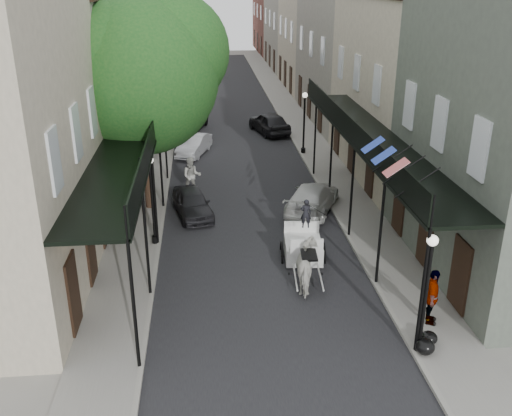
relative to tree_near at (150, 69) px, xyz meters
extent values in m
plane|color=gray|center=(4.20, -10.18, -6.49)|extent=(140.00, 140.00, 0.00)
cube|color=black|center=(4.20, 9.82, -6.48)|extent=(8.00, 90.00, 0.01)
cube|color=gray|center=(-0.80, 9.82, -6.43)|extent=(2.20, 90.00, 0.12)
cube|color=gray|center=(9.20, 9.82, -6.43)|extent=(2.20, 90.00, 0.12)
cube|color=beige|center=(-4.40, 19.82, -1.24)|extent=(5.00, 80.00, 10.50)
cube|color=gray|center=(12.80, 19.82, -1.24)|extent=(5.00, 80.00, 10.50)
cube|color=black|center=(-0.80, -3.18, -2.49)|extent=(2.20, 18.00, 0.12)
cube|color=black|center=(0.25, -3.18, -1.99)|extent=(0.06, 18.00, 1.00)
cylinder|color=black|center=(0.20, -12.18, -4.37)|extent=(0.10, 0.10, 4.00)
cylinder|color=black|center=(0.20, -4.18, -4.37)|extent=(0.10, 0.10, 4.00)
cylinder|color=black|center=(0.20, 3.82, -4.37)|extent=(0.10, 0.10, 4.00)
cube|color=black|center=(9.20, -3.18, -2.49)|extent=(2.20, 18.00, 0.12)
cube|color=black|center=(8.15, -3.18, -1.99)|extent=(0.06, 18.00, 1.00)
cylinder|color=black|center=(8.20, -12.18, -4.37)|extent=(0.10, 0.10, 4.00)
cylinder|color=black|center=(8.20, -4.18, -4.37)|extent=(0.10, 0.10, 4.00)
cylinder|color=black|center=(8.20, 3.82, -4.37)|extent=(0.10, 0.10, 4.00)
cylinder|color=#382619|center=(-0.40, -0.18, -3.57)|extent=(0.44, 0.44, 5.60)
sphere|color=#17491A|center=(-0.40, -0.18, -0.29)|extent=(6.80, 6.80, 6.80)
sphere|color=#17491A|center=(0.96, 0.42, 0.71)|extent=(5.10, 5.10, 5.10)
cylinder|color=#382619|center=(-0.40, 13.82, -3.85)|extent=(0.44, 0.44, 5.04)
sphere|color=#17491A|center=(-0.40, 13.82, -0.91)|extent=(6.00, 6.00, 6.00)
sphere|color=#17491A|center=(0.80, 14.42, -0.01)|extent=(4.50, 4.50, 4.50)
cylinder|color=black|center=(8.30, -12.18, -6.22)|extent=(0.28, 0.28, 0.30)
cylinder|color=black|center=(8.30, -12.18, -4.67)|extent=(0.12, 0.12, 3.40)
sphere|color=white|center=(8.30, -12.18, -2.82)|extent=(0.32, 0.32, 0.32)
cylinder|color=black|center=(0.10, -4.18, -6.22)|extent=(0.28, 0.28, 0.30)
cylinder|color=black|center=(0.10, -4.18, -4.67)|extent=(0.12, 0.12, 3.40)
sphere|color=white|center=(0.10, -4.18, -2.82)|extent=(0.32, 0.32, 0.32)
cylinder|color=black|center=(8.30, 7.82, -6.22)|extent=(0.28, 0.28, 0.30)
cylinder|color=black|center=(8.30, 7.82, -4.67)|extent=(0.12, 0.12, 3.40)
sphere|color=white|center=(8.30, 7.82, -2.82)|extent=(0.32, 0.32, 0.32)
imported|color=silver|center=(5.74, -8.14, -5.67)|extent=(1.04, 2.01, 1.64)
torus|color=black|center=(5.16, -5.19, -5.87)|extent=(0.19, 1.29, 1.29)
torus|color=black|center=(6.79, -5.32, -5.87)|extent=(0.19, 1.29, 1.29)
torus|color=black|center=(5.25, -6.60, -6.17)|extent=(0.12, 0.67, 0.67)
torus|color=black|center=(6.48, -6.70, -6.17)|extent=(0.12, 0.67, 0.67)
cube|color=white|center=(5.96, -5.46, -5.44)|extent=(1.54, 1.90, 0.70)
cube|color=white|center=(5.88, -6.50, -4.94)|extent=(1.24, 0.64, 0.12)
cube|color=white|center=(5.86, -6.75, -4.65)|extent=(1.20, 0.20, 0.50)
imported|color=black|center=(5.88, -6.50, -4.32)|extent=(0.43, 0.30, 1.12)
imported|color=#B2B1A8|center=(1.56, 1.57, -5.52)|extent=(0.97, 0.77, 1.94)
imported|color=gray|center=(-1.60, 2.07, -5.58)|extent=(1.17, 1.03, 1.58)
imported|color=gray|center=(9.12, -10.84, -5.44)|extent=(0.82, 1.18, 1.86)
imported|color=black|center=(1.60, -1.18, -5.87)|extent=(2.19, 3.84, 1.23)
imported|color=#A6A7AC|center=(1.60, 8.45, -5.88)|extent=(2.34, 3.89, 1.21)
imported|color=black|center=(0.86, 14.05, -5.74)|extent=(3.67, 5.82, 1.50)
imported|color=silver|center=(7.16, -1.18, -5.83)|extent=(3.54, 4.91, 1.32)
imported|color=black|center=(6.80, 13.11, -5.74)|extent=(2.89, 4.71, 1.50)
ellipsoid|color=black|center=(8.40, -12.38, -6.13)|extent=(0.57, 0.57, 0.48)
ellipsoid|color=black|center=(8.70, -11.93, -6.17)|extent=(0.50, 0.50, 0.40)
camera|label=1|loc=(2.24, -25.57, 3.86)|focal=40.00mm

